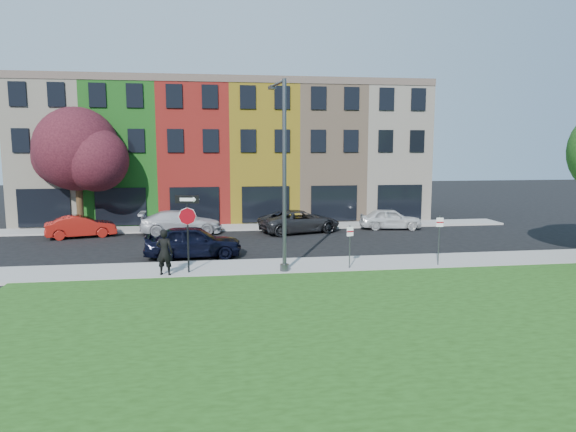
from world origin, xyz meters
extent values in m
plane|color=black|center=(0.00, 0.00, 0.00)|extent=(120.00, 120.00, 0.00)
cube|color=gray|center=(2.00, 3.00, 0.06)|extent=(40.00, 3.00, 0.12)
cube|color=gray|center=(-3.00, 15.00, 0.06)|extent=(40.00, 2.40, 0.12)
cube|color=beige|center=(-15.00, 21.20, 5.00)|extent=(5.00, 10.00, 10.00)
cube|color=#298725|center=(-10.00, 21.20, 5.00)|extent=(5.00, 10.00, 10.00)
cube|color=red|center=(-5.00, 21.20, 5.00)|extent=(5.00, 10.00, 10.00)
cube|color=gold|center=(0.00, 21.20, 5.00)|extent=(5.00, 10.00, 10.00)
cube|color=#91765D|center=(5.00, 21.20, 5.00)|extent=(5.00, 10.00, 10.00)
cube|color=beige|center=(10.00, 21.20, 5.00)|extent=(5.00, 10.00, 10.00)
cube|color=black|center=(-2.50, 16.14, 1.50)|extent=(30.00, 0.12, 2.60)
cylinder|color=black|center=(-4.80, 2.24, 1.78)|extent=(0.08, 0.08, 3.32)
cylinder|color=silver|center=(-4.80, 2.22, 2.61)|extent=(0.76, 0.21, 0.78)
cylinder|color=maroon|center=(-4.80, 2.20, 2.61)|extent=(0.72, 0.19, 0.74)
cube|color=black|center=(-4.80, 2.22, 3.34)|extent=(1.03, 0.28, 0.34)
cube|color=silver|center=(-4.80, 2.19, 3.34)|extent=(0.65, 0.17, 0.14)
imported|color=black|center=(-5.79, 1.94, 1.12)|extent=(0.92, 0.77, 1.99)
imported|color=black|center=(-4.73, 5.84, 0.82)|extent=(2.26, 4.97, 1.65)
imported|color=maroon|center=(-11.85, 12.75, 0.68)|extent=(3.66, 4.92, 1.37)
imported|color=#B7B6BB|center=(-5.77, 13.20, 0.76)|extent=(2.39, 5.31, 1.51)
imported|color=black|center=(1.89, 12.65, 0.74)|extent=(5.38, 6.70, 1.49)
imported|color=silver|center=(8.27, 13.19, 0.71)|extent=(2.92, 4.66, 1.42)
cylinder|color=#45484A|center=(-0.60, 1.90, 4.29)|extent=(0.18, 0.18, 8.34)
cylinder|color=#45484A|center=(-0.60, 1.90, 0.27)|extent=(0.40, 0.40, 0.30)
cylinder|color=#45484A|center=(-0.73, 2.89, 8.36)|extent=(0.39, 2.00, 0.12)
cube|color=#45484A|center=(-0.88, 3.98, 8.31)|extent=(0.32, 0.58, 0.16)
cylinder|color=#45484A|center=(2.41, 2.04, 1.10)|extent=(0.05, 0.05, 1.95)
cube|color=silver|center=(2.41, 2.01, 1.80)|extent=(0.32, 0.08, 0.42)
cube|color=maroon|center=(2.41, 1.99, 1.80)|extent=(0.32, 0.07, 0.06)
cylinder|color=#45484A|center=(6.66, 2.03, 1.29)|extent=(0.05, 0.05, 2.34)
cube|color=silver|center=(6.66, 2.00, 2.13)|extent=(0.32, 0.09, 0.42)
cube|color=maroon|center=(6.66, 1.98, 2.13)|extent=(0.31, 0.08, 0.06)
cylinder|color=black|center=(-12.46, 15.21, 1.83)|extent=(0.44, 0.44, 3.41)
sphere|color=black|center=(-12.46, 15.21, 5.44)|extent=(5.45, 5.45, 5.45)
sphere|color=black|center=(-11.09, 14.39, 4.76)|extent=(4.09, 4.09, 4.09)
sphere|color=black|center=(-13.68, 16.16, 4.90)|extent=(3.82, 3.82, 3.82)
sphere|color=black|center=(-12.18, 15.75, 6.40)|extent=(3.27, 3.27, 3.27)
camera|label=1|loc=(-3.62, -20.15, 5.59)|focal=32.00mm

